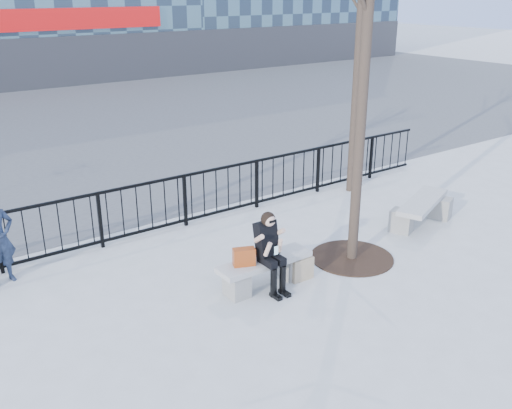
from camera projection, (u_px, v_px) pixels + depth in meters
ground at (265, 286)px, 9.40m from camera, size 120.00×120.00×0.00m
street_surface at (20, 122)px, 20.79m from camera, size 60.00×23.00×0.01m
railing at (176, 202)px, 11.48m from camera, size 14.00×0.06×1.10m
tree_grate at (352, 258)px, 10.36m from camera, size 1.50×1.50×0.02m
bench_main at (265, 269)px, 9.30m from camera, size 1.65×0.46×0.49m
bench_second at (422, 209)px, 11.73m from camera, size 1.84×0.51×0.55m
seated_woman at (271, 252)px, 9.04m from camera, size 0.50×0.64×1.34m
handbag at (244, 257)px, 8.98m from camera, size 0.38×0.28×0.29m
shopping_bag at (302, 269)px, 9.54m from camera, size 0.41×0.16×0.39m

